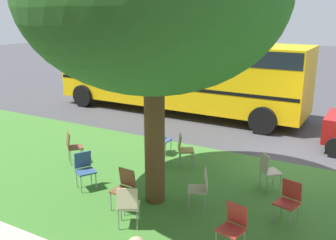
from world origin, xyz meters
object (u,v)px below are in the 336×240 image
object	(u,v)px
chair_3	(161,137)
chair_5	(268,169)
chair_1	(289,199)
chair_2	(201,186)
school_bus	(177,70)
chair_9	(124,186)
chair_7	(128,204)
chair_0	(184,148)
chair_8	(233,224)
chair_6	(85,167)
chair_4	(72,145)

from	to	relation	value
chair_3	chair_5	distance (m)	3.47
chair_1	chair_2	distance (m)	1.78
chair_2	chair_5	size ratio (longest dim) A/B	1.00
chair_2	school_bus	world-z (taller)	school_bus
chair_1	chair_9	world-z (taller)	same
chair_1	chair_2	size ratio (longest dim) A/B	1.00
chair_7	chair_5	bearing A→B (deg)	-122.36
chair_0	chair_8	bearing A→B (deg)	129.81
chair_3	chair_7	world-z (taller)	same
chair_7	chair_8	distance (m)	2.04
chair_6	chair_9	world-z (taller)	same
chair_2	chair_4	size ratio (longest dim) A/B	1.00
chair_4	chair_7	world-z (taller)	same
chair_0	chair_4	bearing A→B (deg)	25.23
chair_5	chair_8	bearing A→B (deg)	92.72
chair_2	chair_4	bearing A→B (deg)	-8.29
chair_5	chair_6	distance (m)	4.32
chair_7	chair_9	size ratio (longest dim) A/B	1.00
chair_9	school_bus	size ratio (longest dim) A/B	0.08
chair_0	school_bus	world-z (taller)	school_bus
chair_5	chair_6	xyz separation A→B (m)	(3.81, 2.04, 0.00)
chair_1	chair_6	bearing A→B (deg)	9.66
chair_6	chair_7	xyz separation A→B (m)	(-1.91, 0.94, 0.00)
chair_1	chair_5	xyz separation A→B (m)	(0.75, -1.27, 0.00)
chair_5	chair_6	size ratio (longest dim) A/B	1.00
chair_7	chair_6	bearing A→B (deg)	-26.15
chair_0	school_bus	distance (m)	5.99
chair_0	chair_1	xyz separation A→B (m)	(-3.14, 1.59, 0.00)
chair_0	chair_3	bearing A→B (deg)	-25.10
chair_3	chair_9	bearing A→B (deg)	107.13
chair_0	chair_5	xyz separation A→B (m)	(-2.39, 0.32, 0.00)
chair_2	chair_5	bearing A→B (deg)	-121.77
chair_9	chair_8	bearing A→B (deg)	173.23
chair_7	chair_1	bearing A→B (deg)	-147.02
chair_2	chair_6	world-z (taller)	same
chair_2	chair_1	bearing A→B (deg)	-169.23
chair_4	chair_8	world-z (taller)	same
chair_0	school_bus	xyz separation A→B (m)	(2.93, -5.07, 1.24)
chair_4	chair_8	size ratio (longest dim) A/B	1.00
chair_3	chair_4	bearing A→B (deg)	44.73
chair_3	chair_8	xyz separation A→B (m)	(-3.51, 3.48, 0.00)
chair_3	chair_1	bearing A→B (deg)	153.61
chair_3	chair_7	xyz separation A→B (m)	(-1.49, 3.76, 0.00)
chair_1	chair_0	bearing A→B (deg)	-26.78
chair_3	chair_6	bearing A→B (deg)	81.36
chair_6	chair_8	xyz separation A→B (m)	(-3.93, 0.66, 0.00)
chair_8	school_bus	world-z (taller)	school_bus
chair_0	chair_4	xyz separation A→B (m)	(2.78, 1.31, 0.00)
chair_3	chair_6	xyz separation A→B (m)	(0.43, 2.82, 0.00)
chair_5	chair_8	world-z (taller)	same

